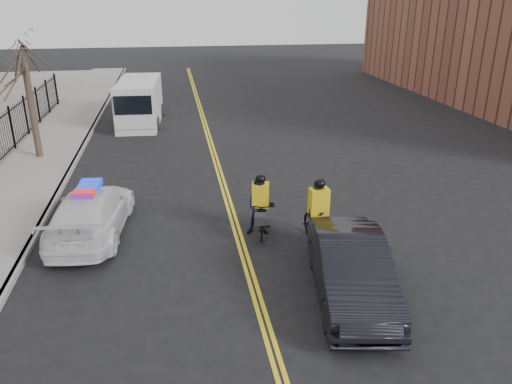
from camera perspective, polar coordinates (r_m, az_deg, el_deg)
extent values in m
plane|color=black|center=(14.06, -1.38, -7.12)|extent=(120.00, 120.00, 0.00)
cube|color=yellow|center=(21.36, -4.70, 3.16)|extent=(0.10, 60.00, 0.01)
cube|color=yellow|center=(21.38, -4.27, 3.19)|extent=(0.10, 60.00, 0.01)
cube|color=gray|center=(22.05, -24.29, 2.04)|extent=(3.00, 60.00, 0.15)
cube|color=gray|center=(21.71, -20.47, 2.32)|extent=(0.20, 60.00, 0.15)
cylinder|color=#32281E|center=(23.42, -24.19, 8.44)|extent=(0.28, 0.28, 4.00)
imported|color=white|center=(15.67, -18.35, -2.27)|extent=(2.40, 5.01, 1.41)
cube|color=#0C26CC|center=(15.38, -18.69, 0.40)|extent=(0.70, 1.34, 0.16)
imported|color=black|center=(12.08, 10.83, -8.64)|extent=(2.32, 4.78, 1.51)
cube|color=silver|center=(28.84, -13.15, 9.99)|extent=(2.40, 5.70, 2.38)
cube|color=silver|center=(26.52, -13.66, 8.49)|extent=(2.06, 0.95, 1.24)
cube|color=black|center=(25.99, -13.89, 9.61)|extent=(1.87, 0.21, 0.93)
cylinder|color=black|center=(27.55, -15.41, 7.48)|extent=(0.30, 0.74, 0.72)
cylinder|color=black|center=(27.30, -11.30, 7.71)|extent=(0.30, 0.74, 0.72)
cylinder|color=black|center=(30.74, -14.53, 8.99)|extent=(0.30, 0.74, 0.72)
cylinder|color=black|center=(30.52, -10.83, 9.21)|extent=(0.30, 0.74, 0.72)
imported|color=black|center=(14.45, 7.05, -4.02)|extent=(0.83, 2.11, 1.09)
imported|color=black|center=(14.29, 7.12, -2.61)|extent=(0.70, 0.48, 1.87)
cube|color=gold|center=(14.12, 7.19, -1.10)|extent=(0.55, 0.39, 0.78)
sphere|color=black|center=(13.93, 7.29, 0.93)|extent=(0.31, 0.31, 0.31)
cube|color=black|center=(13.71, 8.10, -4.16)|extent=(0.36, 0.40, 0.29)
imported|color=black|center=(14.98, 0.51, -2.80)|extent=(0.89, 1.95, 1.13)
imported|color=black|center=(14.85, 0.51, -1.71)|extent=(0.96, 0.82, 1.75)
cube|color=gold|center=(14.70, 0.52, -0.34)|extent=(0.55, 0.43, 0.73)
sphere|color=black|center=(14.52, 0.52, 1.49)|extent=(0.29, 0.29, 0.29)
cube|color=black|center=(14.27, 0.45, -3.10)|extent=(0.38, 0.42, 0.27)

